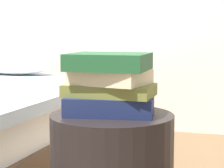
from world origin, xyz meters
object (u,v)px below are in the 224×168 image
(book_navy, at_px, (110,105))
(book_forest, at_px, (109,62))
(book_olive, at_px, (110,90))
(book_cream, at_px, (110,77))

(book_navy, height_order, book_forest, book_forest)
(book_olive, bearing_deg, book_cream, 81.63)
(book_navy, bearing_deg, book_forest, -113.26)
(book_forest, bearing_deg, book_navy, 75.00)
(book_cream, bearing_deg, book_forest, -82.51)
(book_cream, xyz_separation_m, book_forest, (-0.00, -0.01, 0.05))
(book_olive, xyz_separation_m, book_forest, (0.00, -0.01, 0.09))
(book_cream, height_order, book_forest, book_forest)
(book_navy, bearing_deg, book_olive, 120.01)
(book_olive, bearing_deg, book_navy, -50.73)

